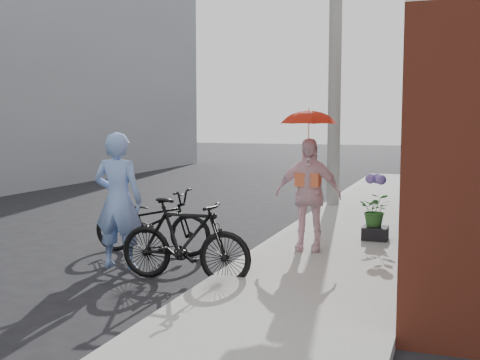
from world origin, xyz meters
The scene contains 11 objects.
ground centered at (0.00, 0.00, 0.00)m, with size 80.00×80.00×0.00m, color black.
sidewalk centered at (2.10, 2.00, 0.06)m, with size 2.20×24.00×0.12m, color gray.
curb centered at (0.94, 2.00, 0.06)m, with size 0.12×24.00×0.12m, color #9E9E99.
utility_pole centered at (1.10, 6.00, 3.50)m, with size 0.28×0.28×7.00m, color #9E9E99.
officer centered at (-0.64, -0.24, 0.93)m, with size 0.68×0.44×1.85m, color #80A3E4.
bike_left centered at (-0.62, 0.68, 0.49)m, with size 0.66×1.88×0.99m, color black.
bike_right centered at (0.51, -0.59, 0.52)m, with size 0.49×1.74×1.05m, color black.
kimono_woman centered at (1.65, 1.18, 0.94)m, with size 0.96×0.40×1.63m, color #F6CED8.
parasol centered at (1.65, 1.18, 2.09)m, with size 0.77×0.77×0.68m, color red.
planter centered at (2.49, 2.29, 0.22)m, with size 0.39×0.39×0.20m, color black.
potted_plant centered at (2.49, 2.29, 0.60)m, with size 0.49×0.42×0.54m, color #2F6829.
Camera 1 is at (3.63, -7.29, 2.03)m, focal length 45.00 mm.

